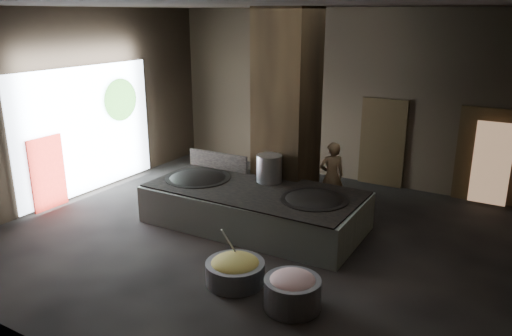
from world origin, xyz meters
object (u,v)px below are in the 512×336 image
Objects in this scene: veg_basin at (235,272)px; wok_right at (314,203)px; wok_left at (198,181)px; stock_pot at (269,168)px; hearth_platform at (254,207)px; cook at (332,176)px; meat_basin at (292,293)px.

wok_right is at bearing 80.15° from veg_basin.
wok_left is 1.07× the size of wok_right.
stock_pot is 0.59× the size of veg_basin.
wok_right is at bearing 0.82° from hearth_platform.
wok_left is 3.04m from cook.
wok_left is at bearing -5.23° from cook.
cook is at bearing 34.32° from wok_left.
veg_basin is 1.18m from meat_basin.
wok_right is 2.63m from meat_basin.
cook reaches higher than wok_right.
meat_basin is at bearing -33.50° from wok_left.
hearth_platform is 2.01m from cook.
stock_pot is at bearing 124.95° from meat_basin.
cook is (1.06, 1.66, 0.40)m from hearth_platform.
stock_pot is 1.54m from cook.
stock_pot is at bearing 108.03° from veg_basin.
stock_pot is at bearing 8.25° from cook.
veg_basin is at bearing -99.85° from wok_right.
wok_right is 2.38m from veg_basin.
stock_pot reaches higher than veg_basin.
meat_basin is (1.06, -4.08, -0.56)m from cook.
stock_pot is (0.05, 0.55, 0.73)m from hearth_platform.
wok_left reaches higher than hearth_platform.
wok_right is 1.44m from stock_pot.
wok_right is (1.35, 0.05, 0.35)m from hearth_platform.
wok_left is (-1.45, -0.05, 0.35)m from hearth_platform.
wok_left is 2.80m from wok_right.
cook is at bearing 47.80° from stock_pot.
veg_basin is (-0.10, -3.89, -0.62)m from cook.
wok_left reaches higher than meat_basin.
wok_right is at bearing 107.38° from meat_basin.
hearth_platform is at bearing 1.97° from wok_left.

